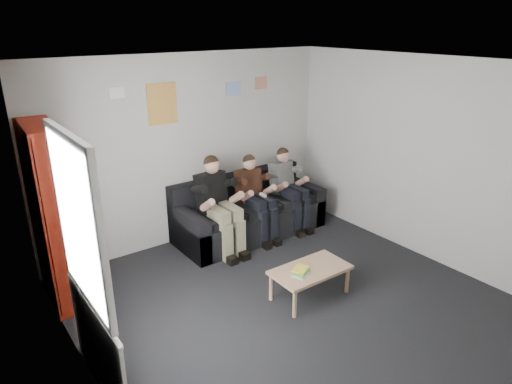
# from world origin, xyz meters

# --- Properties ---
(room_shell) EXTENTS (5.00, 5.00, 5.00)m
(room_shell) POSITION_xyz_m (0.00, 0.00, 1.35)
(room_shell) COLOR black
(room_shell) RESTS_ON ground
(sofa) EXTENTS (2.29, 0.94, 0.89)m
(sofa) POSITION_xyz_m (0.70, 2.07, 0.32)
(sofa) COLOR black
(sofa) RESTS_ON ground
(bookshelf) EXTENTS (0.31, 0.94, 2.09)m
(bookshelf) POSITION_xyz_m (-2.07, 1.94, 1.05)
(bookshelf) COLOR maroon
(bookshelf) RESTS_ON ground
(coffee_table) EXTENTS (0.93, 0.51, 0.37)m
(coffee_table) POSITION_xyz_m (0.27, 0.22, 0.33)
(coffee_table) COLOR tan
(coffee_table) RESTS_ON ground
(game_cases) EXTENTS (0.24, 0.21, 0.05)m
(game_cases) POSITION_xyz_m (0.11, 0.20, 0.40)
(game_cases) COLOR silver
(game_cases) RESTS_ON coffee_table
(person_left) EXTENTS (0.41, 0.88, 1.36)m
(person_left) POSITION_xyz_m (0.06, 1.86, 0.68)
(person_left) COLOR black
(person_left) RESTS_ON sofa
(person_middle) EXTENTS (0.36, 0.78, 1.27)m
(person_middle) POSITION_xyz_m (0.70, 1.87, 0.64)
(person_middle) COLOR #472417
(person_middle) RESTS_ON sofa
(person_right) EXTENTS (0.36, 0.77, 1.27)m
(person_right) POSITION_xyz_m (1.34, 1.87, 0.64)
(person_right) COLOR silver
(person_right) RESTS_ON sofa
(radiator) EXTENTS (0.10, 0.64, 0.60)m
(radiator) POSITION_xyz_m (-2.15, 0.20, 0.35)
(radiator) COLOR white
(radiator) RESTS_ON ground
(window) EXTENTS (0.05, 1.30, 2.36)m
(window) POSITION_xyz_m (-2.22, 0.20, 1.03)
(window) COLOR white
(window) RESTS_ON room_shell
(poster_large) EXTENTS (0.42, 0.01, 0.55)m
(poster_large) POSITION_xyz_m (-0.40, 2.49, 2.05)
(poster_large) COLOR #EEE554
(poster_large) RESTS_ON room_shell
(poster_blue) EXTENTS (0.25, 0.01, 0.20)m
(poster_blue) POSITION_xyz_m (0.75, 2.49, 2.15)
(poster_blue) COLOR #3E79D3
(poster_blue) RESTS_ON room_shell
(poster_pink) EXTENTS (0.22, 0.01, 0.18)m
(poster_pink) POSITION_xyz_m (1.25, 2.49, 2.20)
(poster_pink) COLOR #BE3B86
(poster_pink) RESTS_ON room_shell
(poster_sign) EXTENTS (0.20, 0.01, 0.14)m
(poster_sign) POSITION_xyz_m (-1.00, 2.49, 2.25)
(poster_sign) COLOR white
(poster_sign) RESTS_ON room_shell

